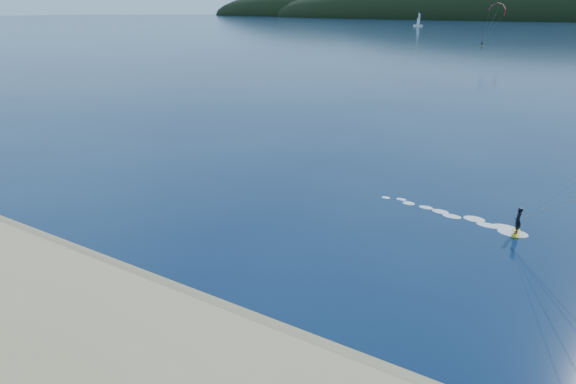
{
  "coord_description": "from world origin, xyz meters",
  "views": [
    {
      "loc": [
        15.93,
        -11.35,
        14.37
      ],
      "look_at": [
        2.3,
        10.0,
        5.0
      ],
      "focal_mm": 31.27,
      "sensor_mm": 36.0,
      "label": 1
    }
  ],
  "objects": [
    {
      "name": "sailboat",
      "position": [
        -121.28,
        394.19,
        0.81
      ],
      "size": [
        7.91,
        4.9,
        11.0
      ],
      "color": "white",
      "rests_on": "ground"
    },
    {
      "name": "wet_sand",
      "position": [
        0.0,
        4.5,
        0.05
      ],
      "size": [
        220.0,
        2.5,
        0.1
      ],
      "color": "#8B7151",
      "rests_on": "ground"
    },
    {
      "name": "ground",
      "position": [
        0.0,
        0.0,
        0.0
      ],
      "size": [
        1800.0,
        1800.0,
        0.0
      ],
      "primitive_type": "plane",
      "color": "#08183D",
      "rests_on": "ground"
    },
    {
      "name": "kitesurfer_far",
      "position": [
        -24.63,
        194.73,
        12.45
      ],
      "size": [
        9.19,
        7.78,
        15.06
      ],
      "color": "gold",
      "rests_on": "ground"
    }
  ]
}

